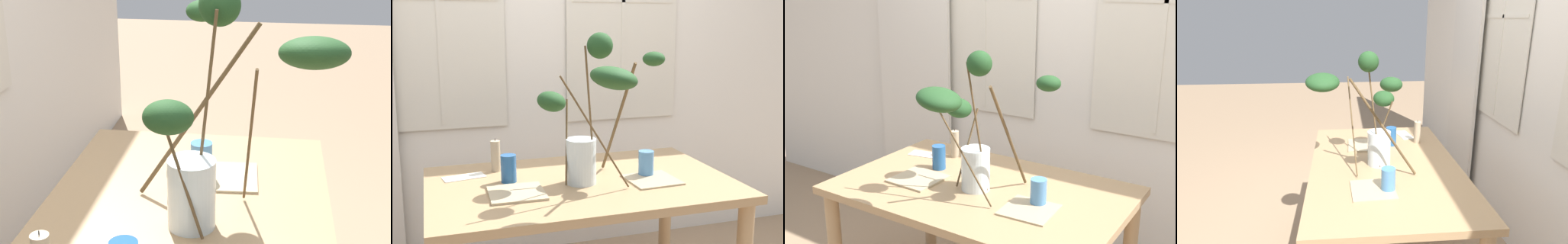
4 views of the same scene
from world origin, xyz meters
The scene contains 3 objects.
vase_with_branches centered at (0.02, -0.12, 1.11)m, with size 0.64×0.63×0.71m.
drinking_glass_blue_right centered at (0.33, -0.02, 0.84)m, with size 0.08×0.08×0.12m, color #4C84BC.
plate_square_right centered at (0.32, -0.10, 0.78)m, with size 0.23×0.23×0.01m, color tan.
Camera 1 is at (-1.53, -0.25, 1.68)m, focal length 54.60 mm.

